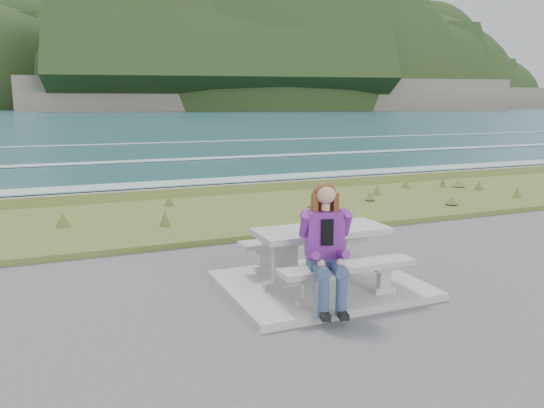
% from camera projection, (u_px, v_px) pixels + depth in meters
% --- Properties ---
extents(concrete_slab, '(2.60, 2.10, 0.10)m').
position_uv_depth(concrete_slab, '(321.00, 285.00, 7.26)').
color(concrete_slab, '#A8A9A3').
rests_on(concrete_slab, ground).
extents(picnic_table, '(1.80, 0.75, 0.75)m').
position_uv_depth(picnic_table, '(321.00, 240.00, 7.14)').
color(picnic_table, '#A8A9A3').
rests_on(picnic_table, concrete_slab).
extents(bench_landward, '(1.80, 0.35, 0.45)m').
position_uv_depth(bench_landward, '(348.00, 272.00, 6.55)').
color(bench_landward, '#A8A9A3').
rests_on(bench_landward, concrete_slab).
extents(bench_seaward, '(1.80, 0.35, 0.45)m').
position_uv_depth(bench_seaward, '(299.00, 244.00, 7.82)').
color(bench_seaward, '#A8A9A3').
rests_on(bench_seaward, concrete_slab).
extents(grass_verge, '(160.00, 4.50, 0.22)m').
position_uv_depth(grass_verge, '(215.00, 217.00, 11.79)').
color(grass_verge, '#425921').
rests_on(grass_verge, ground).
extents(shore_drop, '(160.00, 0.80, 2.20)m').
position_uv_depth(shore_drop, '(184.00, 197.00, 14.42)').
color(shore_drop, '#685B4E').
rests_on(shore_drop, ground).
extents(ocean, '(1600.00, 1600.00, 0.09)m').
position_uv_depth(ocean, '(114.00, 179.00, 30.31)').
color(ocean, '#1F4D59').
rests_on(ocean, ground).
extents(headland_range, '(729.83, 363.95, 198.23)m').
position_uv_depth(headland_range, '(298.00, 94.00, 438.59)').
color(headland_range, '#685B4E').
rests_on(headland_range, ground).
extents(seated_woman, '(0.60, 0.83, 1.49)m').
position_uv_depth(seated_woman, '(327.00, 263.00, 6.25)').
color(seated_woman, navy).
rests_on(seated_woman, concrete_slab).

